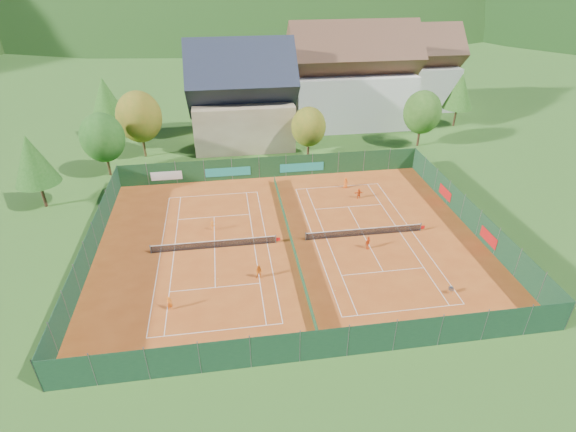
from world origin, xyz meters
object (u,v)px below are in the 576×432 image
Objects in this scene: chalet at (242,101)px; hotel_block_b at (411,72)px; player_right_far_b at (359,193)px; hotel_block_a at (351,81)px; player_left_far at (213,226)px; player_right_far_a at (346,183)px; player_left_near at (170,304)px; player_left_mid at (259,272)px; ball_hopper at (451,289)px; player_right_near at (368,243)px.

chalet is 35.85m from hotel_block_b.
hotel_block_a is at bearing -102.58° from player_right_far_b.
player_right_far_b is (12.84, -21.63, -5.96)m from chalet.
hotel_block_a is 18.23× the size of player_left_far.
chalet is at bearing -162.47° from hotel_block_a.
player_right_far_a is at bearing -105.99° from hotel_block_a.
chalet reaches higher than player_right_far_b.
hotel_block_b is 12.24× the size of player_right_far_a.
player_left_near is 8.55m from player_left_mid.
hotel_block_b is 39.23m from player_right_far_a.
ball_hopper is 25.18m from player_left_far.
chalet is at bearing 108.20° from player_left_mid.
hotel_block_a reaches higher than hotel_block_b.
player_left_near reaches higher than player_left_far.
hotel_block_b is at bearing 75.31° from player_left_mid.
player_left_near is 0.95× the size of player_right_near.
chalet is at bearing -59.32° from player_right_far_b.
hotel_block_b is at bearing -119.52° from player_right_far_b.
hotel_block_b is 55.95m from player_left_far.
ball_hopper is at bearing -68.51° from chalet.
ball_hopper is 0.68× the size of player_left_far.
player_right_far_b is at bearing 38.62° from player_right_near.
hotel_block_a is 15.30× the size of player_right_far_a.
chalet is at bearing -53.76° from player_right_far_a.
hotel_block_b reaches higher than player_left_near.
hotel_block_b is at bearing -117.55° from player_left_far.
hotel_block_a reaches higher than player_left_mid.
hotel_block_a is at bearing -102.51° from player_right_far_a.
player_left_near is at bearing 38.41° from player_right_far_b.
player_left_mid is 1.24× the size of player_left_far.
player_right_near is (15.76, -5.93, 0.14)m from player_left_far.
ball_hopper is 0.54× the size of player_left_mid.
player_right_far_b is at bearing 7.86° from player_left_near.
player_left_near is (-27.82, -44.81, -6.68)m from hotel_block_a.
chalet reaches higher than player_left_near.
hotel_block_b is 11.76× the size of player_right_near.
player_left_far is at bearing 146.60° from ball_hopper.
player_right_near is at bearing 175.07° from player_left_far.
hotel_block_a is 46.97m from ball_hopper.
player_right_near is (19.46, 6.36, 0.04)m from player_left_near.
player_left_far is at bearing -133.26° from hotel_block_b.
player_left_far is 18.83m from player_right_far_a.
ball_hopper is at bearing 162.31° from player_left_far.
ball_hopper is at bearing -34.18° from player_left_near.
player_left_mid is at bearing -124.30° from hotel_block_b.
player_left_near is 0.95× the size of player_left_mid.
player_left_mid is (-33.87, -49.66, -5.88)m from hotel_block_b.
player_left_mid is at bearing -115.50° from hotel_block_a.
hotel_block_b is 14.59× the size of player_left_far.
player_right_far_a is at bearing -139.40° from player_left_far.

